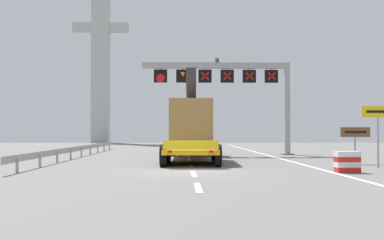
{
  "coord_description": "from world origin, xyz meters",
  "views": [
    {
      "loc": [
        -0.25,
        -20.72,
        1.72
      ],
      "look_at": [
        0.54,
        12.01,
        2.55
      ],
      "focal_mm": 44.69,
      "sensor_mm": 36.0,
      "label": 1
    }
  ],
  "objects_px": {
    "heavy_haul_truck_yellow": "(191,128)",
    "bridge_pylon_distant": "(101,47)",
    "exit_sign_yellow": "(378,121)",
    "crash_barrier_striped": "(347,162)",
    "overhead_lane_gantry": "(233,80)",
    "tourist_info_sign_brown": "(355,136)"
  },
  "relations": [
    {
      "from": "crash_barrier_striped",
      "to": "overhead_lane_gantry",
      "type": "bearing_deg",
      "value": 100.74
    },
    {
      "from": "exit_sign_yellow",
      "to": "bridge_pylon_distant",
      "type": "bearing_deg",
      "value": 112.24
    },
    {
      "from": "exit_sign_yellow",
      "to": "crash_barrier_striped",
      "type": "relative_size",
      "value": 2.86
    },
    {
      "from": "exit_sign_yellow",
      "to": "crash_barrier_striped",
      "type": "xyz_separation_m",
      "value": [
        -2.43,
        -2.61,
        -1.82
      ]
    },
    {
      "from": "tourist_info_sign_brown",
      "to": "bridge_pylon_distant",
      "type": "xyz_separation_m",
      "value": [
        -22.51,
        51.86,
        13.99
      ]
    },
    {
      "from": "bridge_pylon_distant",
      "to": "tourist_info_sign_brown",
      "type": "bearing_deg",
      "value": -66.54
    },
    {
      "from": "overhead_lane_gantry",
      "to": "tourist_info_sign_brown",
      "type": "relative_size",
      "value": 5.79
    },
    {
      "from": "overhead_lane_gantry",
      "to": "crash_barrier_striped",
      "type": "relative_size",
      "value": 11.07
    },
    {
      "from": "tourist_info_sign_brown",
      "to": "bridge_pylon_distant",
      "type": "bearing_deg",
      "value": 113.46
    },
    {
      "from": "crash_barrier_striped",
      "to": "bridge_pylon_distant",
      "type": "distance_m",
      "value": 62.79
    },
    {
      "from": "exit_sign_yellow",
      "to": "crash_barrier_striped",
      "type": "bearing_deg",
      "value": -132.97
    },
    {
      "from": "heavy_haul_truck_yellow",
      "to": "bridge_pylon_distant",
      "type": "xyz_separation_m",
      "value": [
        -13.68,
        46.82,
        13.52
      ]
    },
    {
      "from": "heavy_haul_truck_yellow",
      "to": "exit_sign_yellow",
      "type": "relative_size",
      "value": 4.76
    },
    {
      "from": "exit_sign_yellow",
      "to": "bridge_pylon_distant",
      "type": "relative_size",
      "value": 0.1
    },
    {
      "from": "overhead_lane_gantry",
      "to": "exit_sign_yellow",
      "type": "distance_m",
      "value": 14.98
    },
    {
      "from": "overhead_lane_gantry",
      "to": "heavy_haul_truck_yellow",
      "type": "distance_m",
      "value": 7.31
    },
    {
      "from": "overhead_lane_gantry",
      "to": "bridge_pylon_distant",
      "type": "relative_size",
      "value": 0.38
    },
    {
      "from": "overhead_lane_gantry",
      "to": "exit_sign_yellow",
      "type": "relative_size",
      "value": 3.87
    },
    {
      "from": "heavy_haul_truck_yellow",
      "to": "bridge_pylon_distant",
      "type": "bearing_deg",
      "value": 106.29
    },
    {
      "from": "heavy_haul_truck_yellow",
      "to": "exit_sign_yellow",
      "type": "height_order",
      "value": "heavy_haul_truck_yellow"
    },
    {
      "from": "exit_sign_yellow",
      "to": "crash_barrier_striped",
      "type": "height_order",
      "value": "exit_sign_yellow"
    },
    {
      "from": "heavy_haul_truck_yellow",
      "to": "overhead_lane_gantry",
      "type": "bearing_deg",
      "value": 58.42
    }
  ]
}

